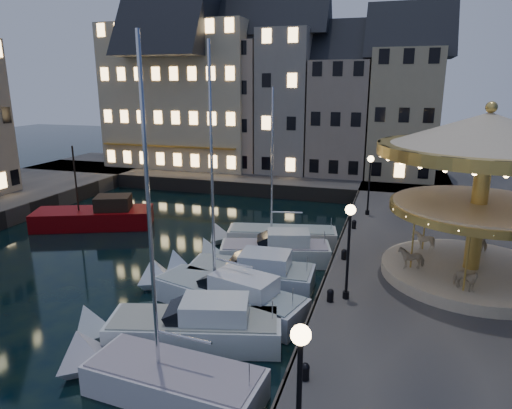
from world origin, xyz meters
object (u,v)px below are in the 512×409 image
(motorboat_c, at_px, (221,294))
(red_fishing_boat, at_px, (96,217))
(streetlamp_b, at_px, (349,238))
(bollard_d, at_px, (354,224))
(streetlamp_a, at_px, (299,386))
(motorboat_a, at_px, (160,379))
(motorboat_e, at_px, (268,252))
(motorboat_f, at_px, (273,237))
(bollard_b, at_px, (330,295))
(bollard_a, at_px, (305,371))
(streetlamp_c, at_px, (370,177))
(motorboat_d, at_px, (243,275))
(carousel, at_px, (484,165))
(motorboat_b, at_px, (185,328))
(bollard_c, at_px, (344,254))

(motorboat_c, relative_size, red_fishing_boat, 1.30)
(streetlamp_b, height_order, bollard_d, streetlamp_b)
(streetlamp_a, relative_size, motorboat_c, 0.37)
(motorboat_a, distance_m, motorboat_e, 12.37)
(streetlamp_a, distance_m, motorboat_f, 20.11)
(streetlamp_b, height_order, bollard_b, streetlamp_b)
(bollard_a, bearing_deg, bollard_b, 90.00)
(streetlamp_a, bearing_deg, streetlamp_b, 90.00)
(bollard_d, relative_size, motorboat_f, 0.05)
(bollard_b, bearing_deg, red_fishing_boat, 152.95)
(streetlamp_b, distance_m, red_fishing_boat, 21.33)
(streetlamp_c, relative_size, motorboat_d, 0.55)
(motorboat_d, bearing_deg, motorboat_c, -94.97)
(motorboat_a, relative_size, carousel, 1.26)
(streetlamp_b, height_order, motorboat_c, motorboat_c)
(bollard_a, distance_m, motorboat_e, 12.85)
(motorboat_a, height_order, motorboat_e, motorboat_a)
(motorboat_a, relative_size, motorboat_f, 1.11)
(bollard_a, height_order, carousel, carousel)
(streetlamp_c, xyz_separation_m, motorboat_c, (-5.74, -13.59, -3.34))
(streetlamp_b, xyz_separation_m, motorboat_f, (-5.64, 8.99, -3.49))
(motorboat_a, xyz_separation_m, motorboat_f, (-0.15, 15.37, -0.01))
(streetlamp_a, distance_m, streetlamp_c, 23.50)
(motorboat_b, xyz_separation_m, motorboat_c, (0.29, 3.22, 0.04))
(motorboat_a, distance_m, motorboat_c, 6.30)
(bollard_a, distance_m, carousel, 12.68)
(streetlamp_b, distance_m, motorboat_f, 11.17)
(motorboat_a, bearing_deg, streetlamp_c, 74.55)
(motorboat_d, relative_size, motorboat_f, 0.71)
(streetlamp_b, distance_m, bollard_b, 2.54)
(motorboat_a, bearing_deg, bollard_a, 4.47)
(bollard_c, bearing_deg, motorboat_d, -157.63)
(streetlamp_b, xyz_separation_m, motorboat_a, (-5.49, -6.38, -3.48))
(bollard_b, distance_m, bollard_c, 5.00)
(bollard_b, relative_size, red_fishing_boat, 0.06)
(motorboat_b, xyz_separation_m, motorboat_d, (0.51, 5.78, -0.00))
(streetlamp_c, height_order, red_fishing_boat, red_fishing_boat)
(streetlamp_a, height_order, motorboat_e, streetlamp_a)
(bollard_a, relative_size, carousel, 0.06)
(streetlamp_b, xyz_separation_m, red_fishing_boat, (-19.08, 8.94, -3.31))
(bollard_a, distance_m, bollard_d, 16.00)
(bollard_a, xyz_separation_m, motorboat_d, (-4.92, 8.47, -0.96))
(motorboat_a, xyz_separation_m, red_fishing_boat, (-13.59, 15.32, 0.17))
(bollard_a, relative_size, bollard_c, 1.00)
(bollard_d, distance_m, motorboat_e, 6.14)
(bollard_b, relative_size, motorboat_d, 0.08)
(streetlamp_a, xyz_separation_m, motorboat_c, (-5.74, 9.91, -3.34))
(motorboat_f, relative_size, red_fishing_boat, 1.21)
(motorboat_e, bearing_deg, streetlamp_b, -49.29)
(streetlamp_c, bearing_deg, bollard_b, -92.45)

